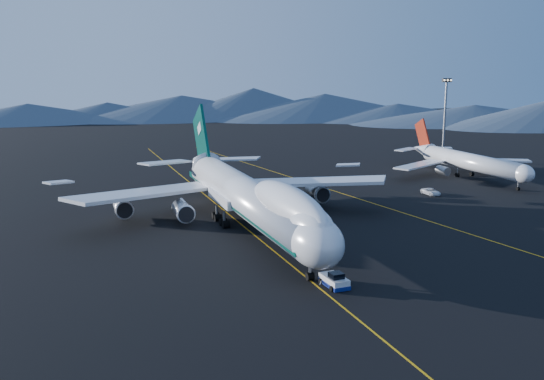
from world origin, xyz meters
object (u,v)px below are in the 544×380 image
object	(u,v)px
boeing_747	(247,196)
pushback_tug	(334,281)
second_jet	(466,161)
service_van	(431,192)
floodlight_mast	(445,119)

from	to	relation	value
boeing_747	pushback_tug	size ratio (longest dim) A/B	15.56
second_jet	service_van	distance (m)	26.56
pushback_tug	floodlight_mast	bearing A→B (deg)	45.28
pushback_tug	floodlight_mast	world-z (taller)	floodlight_mast
pushback_tug	second_jet	bearing A→B (deg)	39.64
pushback_tug	second_jet	world-z (taller)	second_jet
pushback_tug	service_van	xyz separation A→B (m)	(43.69, 43.10, 0.07)
pushback_tug	floodlight_mast	xyz separation A→B (m)	(75.32, 83.48, 11.46)
pushback_tug	boeing_747	bearing A→B (deg)	91.22
floodlight_mast	pushback_tug	bearing A→B (deg)	-132.06
floodlight_mast	second_jet	bearing A→B (deg)	-113.27
pushback_tug	service_van	size ratio (longest dim) A/B	0.94
second_jet	floodlight_mast	xyz separation A→B (m)	(10.55, 24.54, 8.13)
boeing_747	service_van	distance (m)	47.94
service_van	second_jet	bearing A→B (deg)	35.37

